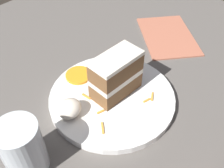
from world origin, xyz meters
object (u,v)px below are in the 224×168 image
(cream_dollop, at_px, (69,109))
(orange_garnish, at_px, (79,75))
(plate, at_px, (112,98))
(menu_card, at_px, (168,36))
(cake_slice, at_px, (117,74))
(drinking_glass, at_px, (24,151))

(cream_dollop, relative_size, orange_garnish, 0.82)
(plate, height_order, cream_dollop, cream_dollop)
(plate, xyz_separation_m, cream_dollop, (0.10, -0.03, 0.03))
(menu_card, bearing_deg, orange_garnish, 30.10)
(cream_dollop, bearing_deg, cake_slice, 166.12)
(plate, height_order, cake_slice, cake_slice)
(cream_dollop, bearing_deg, orange_garnish, -142.47)
(orange_garnish, relative_size, menu_card, 0.30)
(cake_slice, bearing_deg, plate, -82.50)
(drinking_glass, bearing_deg, orange_garnish, -157.13)
(cake_slice, bearing_deg, drinking_glass, -88.23)
(plate, distance_m, orange_garnish, 0.10)
(cake_slice, distance_m, cream_dollop, 0.12)
(menu_card, bearing_deg, cake_slice, 49.39)
(orange_garnish, bearing_deg, cream_dollop, 37.53)
(menu_card, bearing_deg, plate, 49.11)
(cake_slice, relative_size, drinking_glass, 1.03)
(orange_garnish, distance_m, menu_card, 0.30)
(cream_dollop, bearing_deg, menu_card, -178.50)
(cake_slice, xyz_separation_m, cream_dollop, (0.11, -0.03, -0.03))
(cream_dollop, distance_m, orange_garnish, 0.12)
(orange_garnish, bearing_deg, menu_card, 168.65)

